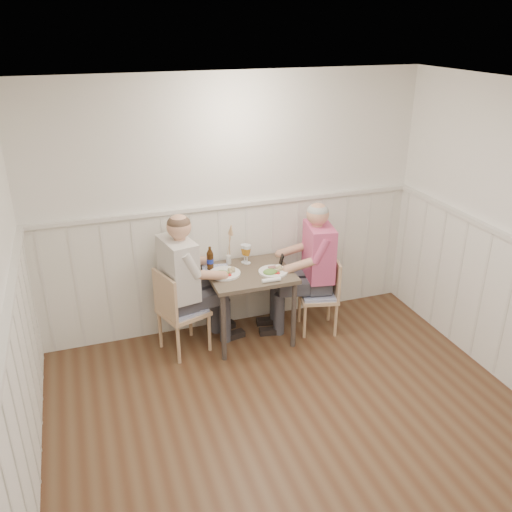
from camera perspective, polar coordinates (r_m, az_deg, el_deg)
The scene contains 16 objects.
ground_plane at distance 4.32m, azimuth 7.01°, elevation -20.96°, with size 4.50×4.50×0.00m, color #4C2E1B.
room_shell at distance 3.43m, azimuth 8.25°, elevation -2.60°, with size 4.04×4.54×2.60m.
wainscot at distance 4.38m, azimuth 3.54°, elevation -8.58°, with size 4.00×4.49×1.34m.
dining_table at distance 5.36m, azimuth -0.70°, elevation -2.70°, with size 0.82×0.70×0.75m.
chair_right at distance 5.65m, azimuth 7.06°, elevation -3.79°, with size 0.46×0.46×0.80m.
chair_left at distance 5.27m, azimuth -8.18°, elevation -5.53°, with size 0.52×0.52×0.87m.
man_in_pink at distance 5.62m, azimuth 6.07°, elevation -2.12°, with size 0.70×0.50×1.40m.
diner_cream at distance 5.27m, azimuth -7.57°, elevation -3.92°, with size 0.72×0.52×1.43m.
plate_man at distance 5.28m, azimuth 1.75°, elevation -1.55°, with size 0.29×0.29×0.07m.
plate_diner at distance 5.24m, azimuth -3.43°, elevation -1.78°, with size 0.31×0.31×0.08m.
beer_glass_a at distance 5.43m, azimuth -0.95°, elevation 0.51°, with size 0.08×0.08×0.20m.
beer_glass_b at distance 5.46m, azimuth -1.22°, elevation 0.57°, with size 0.08×0.08×0.19m.
beer_bottle at distance 5.33m, azimuth -4.86°, elevation -0.37°, with size 0.07×0.07×0.24m.
rolled_napkin at distance 5.10m, azimuth 1.63°, elevation -2.54°, with size 0.18×0.05×0.04m.
grass_vase at distance 5.41m, azimuth -2.94°, elevation 1.06°, with size 0.05×0.05×0.43m.
gingham_mat at distance 5.38m, azimuth -4.28°, elevation -1.35°, with size 0.28×0.24×0.01m.
Camera 1 is at (-1.46, -2.72, 3.03)m, focal length 38.00 mm.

